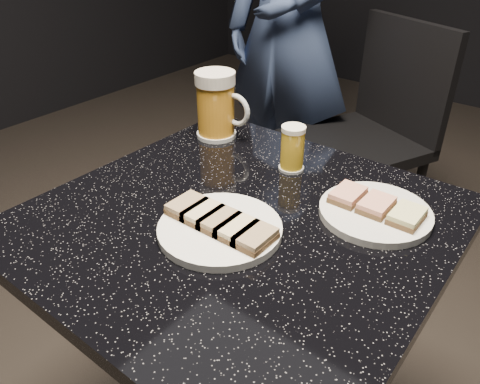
# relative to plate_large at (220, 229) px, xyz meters

# --- Properties ---
(plate_large) EXTENTS (0.21, 0.21, 0.01)m
(plate_large) POSITION_rel_plate_large_xyz_m (0.00, 0.00, 0.00)
(plate_large) COLOR white
(plate_large) RESTS_ON table
(plate_small) EXTENTS (0.20, 0.20, 0.01)m
(plate_small) POSITION_rel_plate_large_xyz_m (0.19, 0.21, 0.00)
(plate_small) COLOR silver
(plate_small) RESTS_ON table
(patron) EXTENTS (0.60, 0.39, 1.63)m
(patron) POSITION_rel_plate_large_xyz_m (-0.61, 1.16, 0.06)
(patron) COLOR navy
(patron) RESTS_ON floor
(table) EXTENTS (0.70, 0.70, 0.75)m
(table) POSITION_rel_plate_large_xyz_m (-0.00, 0.06, -0.25)
(table) COLOR black
(table) RESTS_ON floor
(beer_mug) EXTENTS (0.14, 0.10, 0.16)m
(beer_mug) POSITION_rel_plate_large_xyz_m (-0.26, 0.30, 0.07)
(beer_mug) COLOR silver
(beer_mug) RESTS_ON table
(beer_tumbler) EXTENTS (0.05, 0.05, 0.10)m
(beer_tumbler) POSITION_rel_plate_large_xyz_m (-0.03, 0.27, 0.04)
(beer_tumbler) COLOR silver
(beer_tumbler) RESTS_ON table
(chair) EXTENTS (0.58, 0.58, 0.89)m
(chair) POSITION_rel_plate_large_xyz_m (-0.20, 1.12, -0.25)
(chair) COLOR black
(chair) RESTS_ON floor
(canapes_on_plate_large) EXTENTS (0.20, 0.07, 0.02)m
(canapes_on_plate_large) POSITION_rel_plate_large_xyz_m (-0.00, 0.00, 0.02)
(canapes_on_plate_large) COLOR #4C3521
(canapes_on_plate_large) RESTS_ON plate_large
(canapes_on_plate_small) EXTENTS (0.16, 0.07, 0.02)m
(canapes_on_plate_small) POSITION_rel_plate_large_xyz_m (0.19, 0.21, 0.02)
(canapes_on_plate_small) COLOR #4C3521
(canapes_on_plate_small) RESTS_ON plate_small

